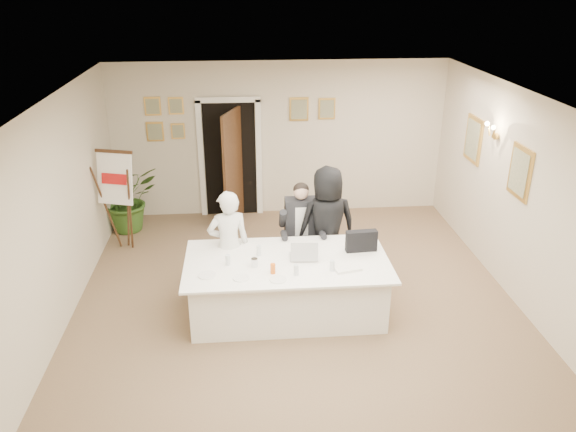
# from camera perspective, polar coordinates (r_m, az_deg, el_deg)

# --- Properties ---
(floor) EXTENTS (7.00, 7.00, 0.00)m
(floor) POSITION_cam_1_polar(r_m,az_deg,el_deg) (7.62, 1.05, -9.70)
(floor) COLOR brown
(floor) RESTS_ON ground
(ceiling) EXTENTS (6.00, 7.00, 0.02)m
(ceiling) POSITION_cam_1_polar(r_m,az_deg,el_deg) (6.53, 1.23, 11.34)
(ceiling) COLOR white
(ceiling) RESTS_ON wall_back
(wall_back) EXTENTS (6.00, 0.10, 2.80)m
(wall_back) POSITION_cam_1_polar(r_m,az_deg,el_deg) (10.25, -0.88, 7.79)
(wall_back) COLOR beige
(wall_back) RESTS_ON floor
(wall_front) EXTENTS (6.00, 0.10, 2.80)m
(wall_front) POSITION_cam_1_polar(r_m,az_deg,el_deg) (4.03, 6.54, -20.17)
(wall_front) COLOR beige
(wall_front) RESTS_ON floor
(wall_left) EXTENTS (0.10, 7.00, 2.80)m
(wall_left) POSITION_cam_1_polar(r_m,az_deg,el_deg) (7.31, -22.98, -0.79)
(wall_left) COLOR beige
(wall_left) RESTS_ON floor
(wall_right) EXTENTS (0.10, 7.00, 2.80)m
(wall_right) POSITION_cam_1_polar(r_m,az_deg,el_deg) (7.84, 23.51, 0.73)
(wall_right) COLOR beige
(wall_right) RESTS_ON floor
(doorway) EXTENTS (1.14, 0.86, 2.20)m
(doorway) POSITION_cam_1_polar(r_m,az_deg,el_deg) (10.16, -5.79, 5.42)
(doorway) COLOR black
(doorway) RESTS_ON floor
(pictures_back_wall) EXTENTS (3.40, 0.06, 0.80)m
(pictures_back_wall) POSITION_cam_1_polar(r_m,az_deg,el_deg) (10.09, -5.49, 10.06)
(pictures_back_wall) COLOR gold
(pictures_back_wall) RESTS_ON wall_back
(pictures_right_wall) EXTENTS (0.06, 2.20, 0.80)m
(pictures_right_wall) POSITION_cam_1_polar(r_m,az_deg,el_deg) (8.72, 20.20, 5.90)
(pictures_right_wall) COLOR gold
(pictures_right_wall) RESTS_ON wall_right
(wall_sconce) EXTENTS (0.20, 0.30, 0.24)m
(wall_sconce) POSITION_cam_1_polar(r_m,az_deg,el_deg) (8.60, 20.10, 8.12)
(wall_sconce) COLOR #B48B39
(wall_sconce) RESTS_ON wall_right
(conference_table) EXTENTS (2.63, 1.40, 0.78)m
(conference_table) POSITION_cam_1_polar(r_m,az_deg,el_deg) (7.42, -0.11, -7.14)
(conference_table) COLOR white
(conference_table) RESTS_ON floor
(seated_man) EXTENTS (0.71, 0.75, 1.46)m
(seated_man) POSITION_cam_1_polar(r_m,az_deg,el_deg) (8.17, 1.34, -1.44)
(seated_man) COLOR black
(seated_man) RESTS_ON floor
(flip_chart) EXTENTS (0.60, 0.44, 1.65)m
(flip_chart) POSITION_cam_1_polar(r_m,az_deg,el_deg) (9.34, -16.58, 1.06)
(flip_chart) COLOR black
(flip_chart) RESTS_ON floor
(standing_man) EXTENTS (0.63, 0.48, 1.57)m
(standing_man) POSITION_cam_1_polar(r_m,az_deg,el_deg) (7.64, -6.03, -2.98)
(standing_man) COLOR silver
(standing_man) RESTS_ON floor
(standing_woman) EXTENTS (0.90, 0.64, 1.72)m
(standing_woman) POSITION_cam_1_polar(r_m,az_deg,el_deg) (8.05, 3.99, -0.87)
(standing_woman) COLOR black
(standing_woman) RESTS_ON floor
(potted_palm) EXTENTS (1.35, 1.33, 1.14)m
(potted_palm) POSITION_cam_1_polar(r_m,az_deg,el_deg) (10.12, -16.05, 1.68)
(potted_palm) COLOR #2D511B
(potted_palm) RESTS_ON floor
(laptop) EXTENTS (0.37, 0.39, 0.28)m
(laptop) POSITION_cam_1_polar(r_m,az_deg,el_deg) (7.25, 1.58, -3.23)
(laptop) COLOR #B7BABC
(laptop) RESTS_ON conference_table
(laptop_bag) EXTENTS (0.42, 0.14, 0.29)m
(laptop_bag) POSITION_cam_1_polar(r_m,az_deg,el_deg) (7.48, 7.46, -2.53)
(laptop_bag) COLOR black
(laptop_bag) RESTS_ON conference_table
(paper_stack) EXTENTS (0.37, 0.30, 0.03)m
(paper_stack) POSITION_cam_1_polar(r_m,az_deg,el_deg) (7.07, 5.99, -5.22)
(paper_stack) COLOR white
(paper_stack) RESTS_ON conference_table
(plate_left) EXTENTS (0.28, 0.28, 0.01)m
(plate_left) POSITION_cam_1_polar(r_m,az_deg,el_deg) (6.95, -8.22, -5.96)
(plate_left) COLOR white
(plate_left) RESTS_ON conference_table
(plate_mid) EXTENTS (0.23, 0.23, 0.01)m
(plate_mid) POSITION_cam_1_polar(r_m,az_deg,el_deg) (6.84, -4.79, -6.30)
(plate_mid) COLOR white
(plate_mid) RESTS_ON conference_table
(plate_near) EXTENTS (0.21, 0.21, 0.01)m
(plate_near) POSITION_cam_1_polar(r_m,az_deg,el_deg) (6.79, -1.03, -6.46)
(plate_near) COLOR white
(plate_near) RESTS_ON conference_table
(glass_a) EXTENTS (0.08, 0.08, 0.14)m
(glass_a) POSITION_cam_1_polar(r_m,az_deg,el_deg) (7.13, -6.12, -4.47)
(glass_a) COLOR silver
(glass_a) RESTS_ON conference_table
(glass_b) EXTENTS (0.07, 0.07, 0.14)m
(glass_b) POSITION_cam_1_polar(r_m,az_deg,el_deg) (6.87, 0.83, -5.51)
(glass_b) COLOR silver
(glass_b) RESTS_ON conference_table
(glass_c) EXTENTS (0.08, 0.08, 0.14)m
(glass_c) POSITION_cam_1_polar(r_m,az_deg,el_deg) (6.99, 4.52, -5.04)
(glass_c) COLOR silver
(glass_c) RESTS_ON conference_table
(glass_d) EXTENTS (0.06, 0.06, 0.14)m
(glass_d) POSITION_cam_1_polar(r_m,az_deg,el_deg) (7.34, -2.98, -3.52)
(glass_d) COLOR silver
(glass_d) RESTS_ON conference_table
(oj_glass) EXTENTS (0.07, 0.07, 0.13)m
(oj_glass) POSITION_cam_1_polar(r_m,az_deg,el_deg) (6.91, -1.55, -5.37)
(oj_glass) COLOR #DD5D12
(oj_glass) RESTS_ON conference_table
(steel_jug) EXTENTS (0.10, 0.10, 0.11)m
(steel_jug) POSITION_cam_1_polar(r_m,az_deg,el_deg) (7.08, -3.43, -4.74)
(steel_jug) COLOR silver
(steel_jug) RESTS_ON conference_table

